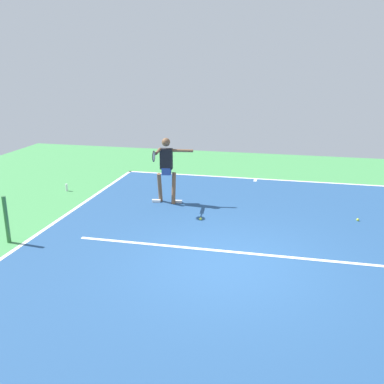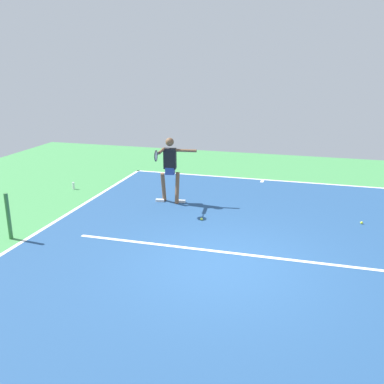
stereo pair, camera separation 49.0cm
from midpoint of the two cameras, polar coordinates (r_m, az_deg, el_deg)
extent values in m
plane|color=#428E4C|center=(8.68, 5.73, -9.55)|extent=(21.70, 21.70, 0.00)
cube|color=navy|center=(8.68, 5.73, -9.54)|extent=(9.15, 13.30, 0.00)
cube|color=white|center=(14.83, 10.24, 1.61)|extent=(9.15, 0.10, 0.01)
cube|color=white|center=(10.35, -19.89, -5.99)|extent=(0.10, 13.30, 0.01)
cube|color=white|center=(9.20, 6.38, -7.94)|extent=(6.86, 0.10, 0.01)
cube|color=white|center=(14.64, 10.16, 1.41)|extent=(0.10, 0.30, 0.01)
cylinder|color=#38753D|center=(10.37, -21.76, -3.01)|extent=(0.09, 0.09, 1.07)
cylinder|color=brown|center=(12.15, -0.81, 0.55)|extent=(0.15, 0.34, 0.89)
cube|color=white|center=(12.25, -0.29, -1.24)|extent=(0.25, 0.13, 0.07)
cylinder|color=brown|center=(12.21, -2.62, 0.62)|extent=(0.15, 0.34, 0.89)
cube|color=white|center=(12.35, -3.10, -1.11)|extent=(0.25, 0.13, 0.07)
cube|color=#2D4799|center=(12.05, -1.74, 2.82)|extent=(0.27, 0.23, 0.20)
cube|color=black|center=(11.97, -1.75, 4.42)|extent=(0.36, 0.22, 0.57)
sphere|color=brown|center=(11.88, -1.77, 6.60)|extent=(0.23, 0.23, 0.23)
cylinder|color=brown|center=(11.85, 0.42, 5.46)|extent=(0.58, 0.15, 0.08)
cylinder|color=brown|center=(11.67, -2.84, 5.42)|extent=(0.15, 0.58, 0.08)
cylinder|color=black|center=(11.29, -3.24, 5.02)|extent=(0.06, 0.22, 0.03)
torus|color=black|center=(11.06, -3.50, 4.76)|extent=(0.06, 0.29, 0.29)
cylinder|color=silver|center=(11.06, -3.50, 4.76)|extent=(0.03, 0.25, 0.25)
sphere|color=#CCE033|center=(11.54, 22.56, -3.76)|extent=(0.07, 0.07, 0.07)
sphere|color=#C6E53D|center=(10.92, 2.55, -3.58)|extent=(0.07, 0.07, 0.07)
cylinder|color=white|center=(13.93, -14.36, 0.80)|extent=(0.07, 0.07, 0.22)
camera|label=1|loc=(0.24, -88.62, 0.42)|focal=40.56mm
camera|label=2|loc=(0.24, 91.38, -0.42)|focal=40.56mm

